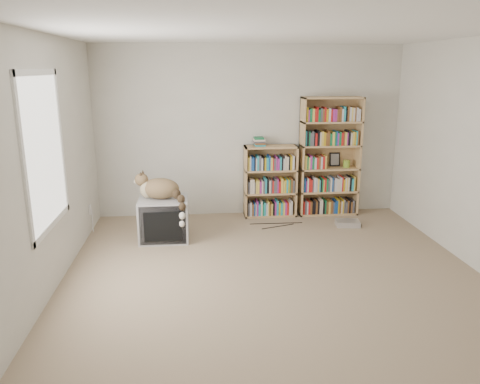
{
  "coord_description": "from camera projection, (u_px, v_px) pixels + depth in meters",
  "views": [
    {
      "loc": [
        -0.82,
        -4.36,
        2.17
      ],
      "look_at": [
        -0.29,
        1.0,
        0.73
      ],
      "focal_mm": 35.0,
      "sensor_mm": 36.0,
      "label": 1
    }
  ],
  "objects": [
    {
      "name": "floor",
      "position": [
        277.0,
        285.0,
        4.83
      ],
      "size": [
        4.5,
        5.0,
        0.01
      ],
      "primitive_type": "cube",
      "color": "tan",
      "rests_on": "ground"
    },
    {
      "name": "wall_back",
      "position": [
        249.0,
        132.0,
        6.91
      ],
      "size": [
        4.5,
        0.02,
        2.5
      ],
      "primitive_type": "cube",
      "color": "beige",
      "rests_on": "floor"
    },
    {
      "name": "wall_front",
      "position": [
        380.0,
        279.0,
        2.1
      ],
      "size": [
        4.5,
        0.02,
        2.5
      ],
      "primitive_type": "cube",
      "color": "beige",
      "rests_on": "floor"
    },
    {
      "name": "wall_left",
      "position": [
        38.0,
        171.0,
        4.29
      ],
      "size": [
        0.02,
        5.0,
        2.5
      ],
      "primitive_type": "cube",
      "color": "beige",
      "rests_on": "floor"
    },
    {
      "name": "ceiling",
      "position": [
        283.0,
        30.0,
        4.18
      ],
      "size": [
        4.5,
        5.0,
        0.02
      ],
      "primitive_type": "cube",
      "color": "white",
      "rests_on": "wall_back"
    },
    {
      "name": "window",
      "position": [
        45.0,
        151.0,
        4.45
      ],
      "size": [
        0.02,
        1.22,
        1.52
      ],
      "primitive_type": "cube",
      "color": "white",
      "rests_on": "wall_left"
    },
    {
      "name": "crt_tv",
      "position": [
        164.0,
        219.0,
        6.07
      ],
      "size": [
        0.63,
        0.58,
        0.54
      ],
      "rotation": [
        0.0,
        0.0,
        -0.0
      ],
      "color": "#A5A5A8",
      "rests_on": "floor"
    },
    {
      "name": "cat",
      "position": [
        163.0,
        192.0,
        5.93
      ],
      "size": [
        0.7,
        0.62,
        0.59
      ],
      "rotation": [
        0.0,
        0.0,
        -0.17
      ],
      "color": "#3C2B18",
      "rests_on": "crt_tv"
    },
    {
      "name": "bookcase_tall",
      "position": [
        329.0,
        159.0,
        6.99
      ],
      "size": [
        0.88,
        0.3,
        1.76
      ],
      "color": "tan",
      "rests_on": "floor"
    },
    {
      "name": "bookcase_short",
      "position": [
        270.0,
        183.0,
        7.0
      ],
      "size": [
        0.77,
        0.3,
        1.06
      ],
      "color": "tan",
      "rests_on": "floor"
    },
    {
      "name": "book_stack",
      "position": [
        259.0,
        141.0,
        6.83
      ],
      "size": [
        0.18,
        0.23,
        0.12
      ],
      "primitive_type": "cube",
      "color": "red",
      "rests_on": "bookcase_short"
    },
    {
      "name": "green_mug",
      "position": [
        346.0,
        164.0,
        7.02
      ],
      "size": [
        0.1,
        0.1,
        0.11
      ],
      "primitive_type": "cylinder",
      "color": "olive",
      "rests_on": "bookcase_tall"
    },
    {
      "name": "framed_print",
      "position": [
        335.0,
        159.0,
        7.09
      ],
      "size": [
        0.16,
        0.05,
        0.21
      ],
      "primitive_type": "cube",
      "rotation": [
        -0.17,
        0.0,
        0.0
      ],
      "color": "black",
      "rests_on": "bookcase_tall"
    },
    {
      "name": "dvd_player",
      "position": [
        348.0,
        223.0,
        6.62
      ],
      "size": [
        0.36,
        0.28,
        0.07
      ],
      "primitive_type": "cube",
      "rotation": [
        0.0,
        0.0,
        -0.14
      ],
      "color": "silver",
      "rests_on": "floor"
    },
    {
      "name": "wall_outlet",
      "position": [
        90.0,
        210.0,
        6.29
      ],
      "size": [
        0.01,
        0.08,
        0.13
      ],
      "primitive_type": "cube",
      "color": "silver",
      "rests_on": "wall_left"
    },
    {
      "name": "floor_cables",
      "position": [
        267.0,
        228.0,
        6.52
      ],
      "size": [
        1.2,
        0.7,
        0.01
      ],
      "primitive_type": null,
      "color": "black",
      "rests_on": "floor"
    }
  ]
}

